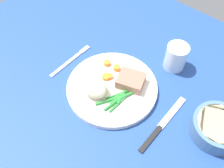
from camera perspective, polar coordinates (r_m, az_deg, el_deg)
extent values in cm
cube|color=#234793|center=(75.31, 2.02, -0.28)|extent=(120.00, 90.00, 2.00)
cylinder|color=white|center=(72.54, 0.00, -0.84)|extent=(26.03, 26.03, 1.60)
cube|color=#A86B56|center=(71.41, 4.28, 0.77)|extent=(8.95, 8.31, 2.94)
ellipsoid|color=beige|center=(69.05, -4.00, -0.78)|extent=(7.76, 5.87, 4.46)
cylinder|color=orange|center=(73.22, -1.40, 1.61)|extent=(2.29, 2.29, 1.04)
cylinder|color=orange|center=(76.51, -1.12, 4.75)|extent=(2.03, 2.03, 1.15)
cylinder|color=orange|center=(73.43, -0.51, 1.75)|extent=(1.84, 1.84, 0.91)
cylinder|color=orange|center=(75.18, 1.14, 3.63)|extent=(2.01, 2.01, 1.26)
cylinder|color=#2D8C38|center=(68.35, 1.52, -4.37)|extent=(0.94, 7.47, 0.62)
cylinder|color=#2D8C38|center=(68.81, -0.46, -3.62)|extent=(4.87, 7.53, 0.77)
cylinder|color=#2D8C38|center=(68.45, 0.68, -4.11)|extent=(1.78, 7.69, 0.74)
cylinder|color=#2D8C38|center=(69.74, 2.40, -2.45)|extent=(2.53, 6.63, 0.85)
cylinder|color=#2D8C38|center=(69.93, 2.08, -2.30)|extent=(2.48, 6.54, 0.71)
cylinder|color=#2D8C38|center=(69.71, 0.73, -2.58)|extent=(3.03, 5.24, 0.63)
cylinder|color=#2D8C38|center=(69.29, 2.46, -3.00)|extent=(3.59, 7.93, 0.88)
cube|color=silver|center=(80.16, -10.30, 4.48)|extent=(1.00, 13.00, 0.40)
cube|color=silver|center=(83.93, -6.48, 8.01)|extent=(0.24, 3.60, 0.40)
cube|color=silver|center=(83.72, -6.28, 7.88)|extent=(0.24, 3.60, 0.40)
cube|color=silver|center=(83.51, -6.08, 7.76)|extent=(0.24, 3.60, 0.40)
cube|color=silver|center=(83.30, -5.88, 7.63)|extent=(0.24, 3.60, 0.40)
cube|color=black|center=(66.10, 8.72, -12.19)|extent=(1.30, 9.00, 0.64)
cube|color=silver|center=(70.70, 13.39, -6.34)|extent=(1.70, 12.00, 0.40)
cylinder|color=silver|center=(78.00, 14.26, 5.97)|extent=(6.51, 6.51, 8.13)
cylinder|color=silver|center=(79.29, 14.01, 5.11)|extent=(5.99, 5.99, 4.56)
cylinder|color=#4C7299|center=(69.33, 22.66, -9.13)|extent=(13.04, 13.04, 5.01)
cylinder|color=beige|center=(68.39, 22.95, -8.70)|extent=(11.08, 11.08, 2.75)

